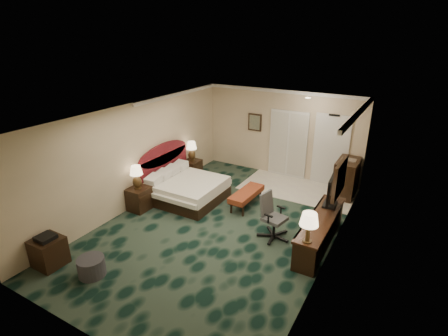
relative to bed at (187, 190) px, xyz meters
The scene contains 26 objects.
floor 1.70m from the bed, 27.11° to the right, with size 5.00×7.50×0.00m, color black.
ceiling 2.94m from the bed, 27.11° to the right, with size 5.00×7.50×0.00m, color white.
wall_back 3.50m from the bed, 63.40° to the left, with size 5.00×0.00×2.70m, color beige.
wall_front 4.87m from the bed, 71.68° to the right, with size 5.00×0.00×2.70m, color beige.
wall_left 1.65m from the bed, 142.74° to the right, with size 0.00×7.50×2.70m, color beige.
wall_right 4.20m from the bed, 10.84° to the right, with size 0.00×7.50×2.70m, color beige.
crown_molding 2.90m from the bed, 27.11° to the right, with size 5.00×7.50×0.10m, color silver, non-canonical shape.
tile_patch 3.22m from the bed, 41.72° to the left, with size 3.20×1.70×0.01m, color beige.
headboard 1.06m from the bed, 166.04° to the left, with size 0.12×2.00×1.40m, color #4C0C14, non-canonical shape.
entry_door 4.31m from the bed, 44.15° to the left, with size 1.02×0.06×2.18m, color silver.
closet_doors 3.51m from the bed, 59.36° to the left, with size 1.20×0.06×2.10m, color #B8B8B8.
wall_art 3.28m from the bed, 78.59° to the left, with size 0.45×0.06×0.55m, color #4A5A53.
wall_mirror 4.15m from the bed, ahead, with size 0.05×0.95×0.75m, color white.
bed is the anchor object (origin of this frame).
nightstand_near 1.30m from the bed, 124.88° to the right, with size 0.48×0.55×0.60m, color black.
nightstand_far 1.53m from the bed, 119.73° to the left, with size 0.46×0.52×0.57m, color black.
lamp_near 1.46m from the bed, 125.41° to the right, with size 0.32×0.32×0.61m, color black, non-canonical shape.
lamp_far 1.65m from the bed, 119.73° to the left, with size 0.32×0.32×0.61m, color black, non-canonical shape.
bed_bench 1.63m from the bed, 16.65° to the left, with size 0.43×1.25×0.42m, color maroon.
ottoman 3.51m from the bed, 85.69° to the right, with size 0.51×0.51×0.37m, color #2D2C30.
side_table 3.76m from the bed, 100.82° to the right, with size 0.54×0.54×0.58m, color black.
desk 3.74m from the bed, ahead, with size 0.50×2.32×0.67m, color black.
tv 3.83m from the bed, ahead, with size 0.08×0.98×0.76m, color black.
desk_lamp 4.05m from the bed, 20.39° to the right, with size 0.35×0.35×0.61m, color black, non-canonical shape.
desk_chair 2.83m from the bed, 11.75° to the right, with size 0.60×0.57×1.04m, color #46474B, non-canonical shape.
minibar 4.41m from the bed, 33.56° to the left, with size 0.55×0.99×1.04m, color black.
Camera 1 is at (3.65, -6.20, 4.36)m, focal length 28.00 mm.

